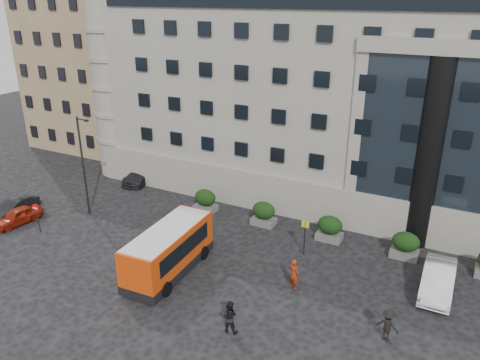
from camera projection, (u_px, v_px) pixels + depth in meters
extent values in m
plane|color=black|center=(196.00, 270.00, 30.02)|extent=(120.00, 120.00, 0.00)
cube|color=gray|center=(379.00, 82.00, 42.20)|extent=(44.00, 24.00, 18.00)
cylinder|color=black|center=(429.00, 156.00, 30.94)|extent=(1.80, 1.80, 13.00)
cube|color=#8C7751|center=(109.00, 54.00, 53.00)|extent=(14.00, 14.00, 20.00)
cube|color=#7D5F49|center=(177.00, 33.00, 68.73)|extent=(13.00, 13.00, 22.00)
cube|color=#545452|center=(206.00, 208.00, 38.06)|extent=(1.80, 1.20, 0.50)
ellipsoid|color=black|center=(205.00, 197.00, 37.71)|extent=(1.80, 1.26, 1.34)
cube|color=#545452|center=(264.00, 221.00, 35.83)|extent=(1.80, 1.20, 0.50)
ellipsoid|color=black|center=(264.00, 210.00, 35.49)|extent=(1.80, 1.26, 1.34)
cube|color=#545452|center=(329.00, 236.00, 33.61)|extent=(1.80, 1.20, 0.50)
ellipsoid|color=black|center=(330.00, 225.00, 33.27)|extent=(1.80, 1.26, 1.34)
cube|color=#545452|center=(404.00, 254.00, 31.39)|extent=(1.80, 1.20, 0.50)
ellipsoid|color=black|center=(406.00, 242.00, 31.05)|extent=(1.80, 1.26, 1.34)
cylinder|color=#262628|center=(83.00, 167.00, 36.12)|extent=(0.16, 0.16, 8.00)
cylinder|color=#262628|center=(81.00, 119.00, 34.49)|extent=(0.90, 0.12, 0.12)
cube|color=black|center=(86.00, 121.00, 34.32)|extent=(0.35, 0.18, 0.14)
cylinder|color=#262628|center=(305.00, 238.00, 31.32)|extent=(0.08, 0.08, 2.50)
cube|color=yellow|center=(305.00, 224.00, 30.93)|extent=(0.50, 0.06, 0.45)
cylinder|color=#262628|center=(38.00, 219.00, 34.34)|extent=(0.08, 0.08, 2.20)
cylinder|color=red|center=(36.00, 208.00, 33.96)|extent=(0.64, 0.05, 0.64)
cube|color=white|center=(35.00, 208.00, 33.93)|extent=(0.45, 0.04, 0.10)
cube|color=#D03B09|center=(169.00, 247.00, 29.20)|extent=(2.77, 7.22, 2.40)
cube|color=black|center=(170.00, 265.00, 29.69)|extent=(2.81, 7.26, 0.55)
cube|color=black|center=(168.00, 244.00, 29.11)|extent=(2.76, 5.66, 1.07)
cube|color=silver|center=(168.00, 231.00, 28.77)|extent=(2.63, 6.86, 0.18)
cylinder|color=black|center=(132.00, 279.00, 28.24)|extent=(0.32, 0.91, 0.90)
cylinder|color=black|center=(166.00, 289.00, 27.30)|extent=(0.32, 0.91, 0.90)
cylinder|color=black|center=(173.00, 245.00, 32.08)|extent=(0.32, 0.91, 0.90)
cylinder|color=black|center=(204.00, 253.00, 31.13)|extent=(0.32, 0.91, 0.90)
cube|color=maroon|center=(195.00, 141.00, 50.30)|extent=(3.09, 4.31, 2.77)
cube|color=maroon|center=(184.00, 153.00, 47.94)|extent=(2.67, 2.10, 1.88)
cube|color=black|center=(180.00, 151.00, 47.11)|extent=(2.10, 0.42, 0.89)
cylinder|color=black|center=(174.00, 158.00, 48.71)|extent=(0.42, 0.96, 0.93)
cylinder|color=black|center=(195.00, 161.00, 47.97)|extent=(0.42, 0.96, 0.93)
cylinder|color=black|center=(189.00, 148.00, 51.91)|extent=(0.42, 0.96, 0.93)
cylinder|color=black|center=(209.00, 150.00, 51.17)|extent=(0.42, 0.96, 0.93)
imported|color=maroon|center=(17.00, 216.00, 35.80)|extent=(1.99, 3.88, 1.26)
imported|color=black|center=(14.00, 208.00, 37.05)|extent=(1.78, 4.23, 1.36)
imported|color=black|center=(142.00, 174.00, 43.91)|extent=(2.67, 5.19, 1.44)
imported|color=black|center=(161.00, 156.00, 48.40)|extent=(3.09, 5.77, 1.54)
imported|color=silver|center=(438.00, 280.00, 27.55)|extent=(1.84, 5.03, 1.65)
imported|color=maroon|center=(294.00, 274.00, 27.83)|extent=(0.83, 0.68, 1.96)
imported|color=black|center=(229.00, 317.00, 24.25)|extent=(1.04, 0.89, 1.86)
imported|color=black|center=(388.00, 325.00, 23.70)|extent=(1.25, 0.85, 1.78)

